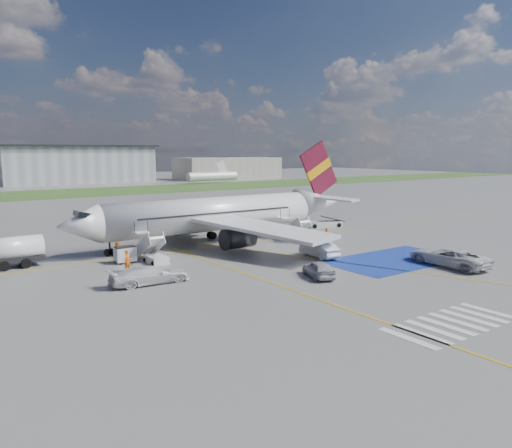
{
  "coord_description": "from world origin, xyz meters",
  "views": [
    {
      "loc": [
        -28.91,
        -34.96,
        10.6
      ],
      "look_at": [
        -0.73,
        4.25,
        3.5
      ],
      "focal_mm": 35.0,
      "sensor_mm": 36.0,
      "label": 1
    }
  ],
  "objects_px": {
    "airliner": "(223,213)",
    "van_white_b": "(150,272)",
    "car_silver_a": "(319,269)",
    "car_silver_b": "(319,249)",
    "belt_loader": "(325,224)",
    "gpu_cart": "(125,255)",
    "van_white_a": "(448,254)"
  },
  "relations": [
    {
      "from": "belt_loader",
      "to": "van_white_b",
      "type": "xyz_separation_m",
      "value": [
        -32.32,
        -13.87,
        0.57
      ]
    },
    {
      "from": "airliner",
      "to": "van_white_b",
      "type": "height_order",
      "value": "airliner"
    },
    {
      "from": "airliner",
      "to": "van_white_a",
      "type": "distance_m",
      "value": 25.01
    },
    {
      "from": "car_silver_a",
      "to": "car_silver_b",
      "type": "bearing_deg",
      "value": -113.27
    },
    {
      "from": "belt_loader",
      "to": "van_white_a",
      "type": "relative_size",
      "value": 0.92
    },
    {
      "from": "gpu_cart",
      "to": "van_white_a",
      "type": "xyz_separation_m",
      "value": [
        23.96,
        -18.74,
        0.41
      ]
    },
    {
      "from": "airliner",
      "to": "belt_loader",
      "type": "relative_size",
      "value": 6.7
    },
    {
      "from": "belt_loader",
      "to": "van_white_a",
      "type": "height_order",
      "value": "van_white_a"
    },
    {
      "from": "belt_loader",
      "to": "van_white_a",
      "type": "xyz_separation_m",
      "value": [
        -7.15,
        -24.07,
        0.73
      ]
    },
    {
      "from": "airliner",
      "to": "belt_loader",
      "type": "xyz_separation_m",
      "value": [
        17.76,
        1.53,
        -3.0
      ]
    },
    {
      "from": "car_silver_a",
      "to": "van_white_a",
      "type": "distance_m",
      "value": 13.31
    },
    {
      "from": "van_white_a",
      "to": "car_silver_a",
      "type": "bearing_deg",
      "value": -12.77
    },
    {
      "from": "car_silver_a",
      "to": "van_white_b",
      "type": "xyz_separation_m",
      "value": [
        -12.45,
        6.33,
        0.26
      ]
    },
    {
      "from": "gpu_cart",
      "to": "van_white_b",
      "type": "bearing_deg",
      "value": -98.41
    },
    {
      "from": "belt_loader",
      "to": "car_silver_b",
      "type": "relative_size",
      "value": 1.13
    },
    {
      "from": "gpu_cart",
      "to": "van_white_b",
      "type": "height_order",
      "value": "van_white_b"
    },
    {
      "from": "airliner",
      "to": "belt_loader",
      "type": "bearing_deg",
      "value": 4.93
    },
    {
      "from": "belt_loader",
      "to": "van_white_b",
      "type": "relative_size",
      "value": 1.11
    },
    {
      "from": "belt_loader",
      "to": "car_silver_a",
      "type": "distance_m",
      "value": 28.33
    },
    {
      "from": "car_silver_a",
      "to": "van_white_b",
      "type": "relative_size",
      "value": 0.85
    },
    {
      "from": "airliner",
      "to": "van_white_b",
      "type": "relative_size",
      "value": 7.44
    },
    {
      "from": "airliner",
      "to": "van_white_b",
      "type": "distance_m",
      "value": 19.24
    },
    {
      "from": "car_silver_b",
      "to": "van_white_a",
      "type": "bearing_deg",
      "value": 132.4
    },
    {
      "from": "car_silver_a",
      "to": "car_silver_b",
      "type": "distance_m",
      "value": 8.09
    },
    {
      "from": "gpu_cart",
      "to": "belt_loader",
      "type": "relative_size",
      "value": 0.35
    },
    {
      "from": "car_silver_a",
      "to": "car_silver_b",
      "type": "relative_size",
      "value": 0.86
    },
    {
      "from": "car_silver_b",
      "to": "car_silver_a",
      "type": "bearing_deg",
      "value": 52.98
    },
    {
      "from": "airliner",
      "to": "gpu_cart",
      "type": "distance_m",
      "value": 14.14
    },
    {
      "from": "car_silver_a",
      "to": "belt_loader",
      "type": "bearing_deg",
      "value": -114.71
    },
    {
      "from": "van_white_b",
      "to": "car_silver_b",
      "type": "bearing_deg",
      "value": -87.65
    },
    {
      "from": "car_silver_b",
      "to": "belt_loader",
      "type": "bearing_deg",
      "value": -129.04
    },
    {
      "from": "belt_loader",
      "to": "car_silver_a",
      "type": "relative_size",
      "value": 1.31
    }
  ]
}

